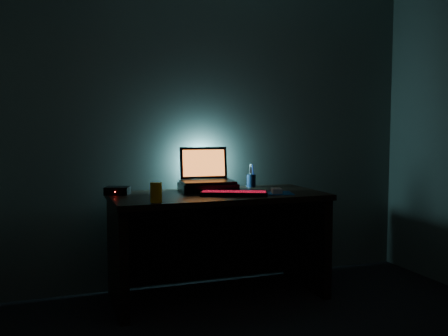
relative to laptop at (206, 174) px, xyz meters
name	(u,v)px	position (x,y,z in m)	size (l,w,h in m)	color
room	(350,119)	(0.03, -1.81, 0.38)	(3.50, 4.00, 2.50)	black
desk	(216,228)	(0.03, -0.14, -0.38)	(1.50, 0.70, 0.75)	black
riser	(208,187)	(0.00, -0.05, -0.09)	(0.40, 0.30, 0.06)	black
laptop	(206,174)	(0.00, 0.00, 0.00)	(0.40, 0.31, 0.26)	black
keyboard	(234,193)	(0.10, -0.33, -0.11)	(0.48, 0.32, 0.03)	black
mousepad	(276,193)	(0.42, -0.34, -0.12)	(0.22, 0.20, 0.00)	navy
mouse	(276,191)	(0.42, -0.34, -0.10)	(0.07, 0.11, 0.03)	gray
pen_cup	(251,181)	(0.39, 0.07, -0.07)	(0.07, 0.07, 0.10)	black
juice_glass	(156,192)	(-0.47, -0.46, -0.06)	(0.07, 0.07, 0.12)	#ECA20C
router	(117,191)	(-0.65, -0.02, -0.09)	(0.20, 0.18, 0.05)	black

